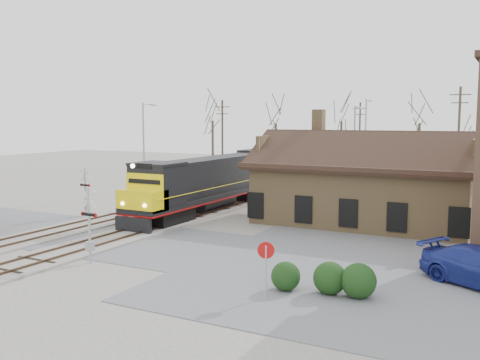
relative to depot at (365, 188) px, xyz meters
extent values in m
plane|color=#A7A197|center=(-11.99, -12.00, -2.41)|extent=(140.00, 140.00, 0.00)
cube|color=slate|center=(-11.99, -12.00, -2.39)|extent=(60.00, 9.00, 0.03)
cube|color=slate|center=(6.01, -8.00, -2.39)|extent=(22.00, 26.00, 0.03)
cube|color=#A7A197|center=(-11.99, 3.00, -2.35)|extent=(3.40, 90.00, 0.12)
cube|color=#473323|center=(-12.71, 3.00, -2.24)|extent=(0.08, 90.00, 0.14)
cube|color=#473323|center=(-11.27, 3.00, -2.24)|extent=(0.08, 90.00, 0.14)
cube|color=#A7A197|center=(-16.49, 3.00, -2.35)|extent=(3.40, 90.00, 0.12)
cube|color=#473323|center=(-17.21, 3.00, -2.24)|extent=(0.08, 90.00, 0.14)
cube|color=#473323|center=(-15.77, 3.00, -2.24)|extent=(0.08, 90.00, 0.14)
cube|color=#9A7B50|center=(0.01, 0.00, -0.41)|extent=(14.00, 8.00, 4.00)
cube|color=black|center=(0.01, 0.00, 1.69)|extent=(15.20, 9.20, 0.30)
cube|color=black|center=(0.01, -2.30, 2.69)|extent=(15.00, 4.71, 2.66)
cube|color=black|center=(0.01, 2.30, 2.69)|extent=(15.00, 4.71, 2.66)
cube|color=#9A7B50|center=(-3.99, 1.50, 4.39)|extent=(0.80, 0.80, 2.20)
cube|color=black|center=(-11.99, -6.84, -1.87)|extent=(2.43, 3.89, 0.97)
cube|color=black|center=(-11.99, 5.80, -1.87)|extent=(2.43, 3.89, 0.97)
cube|color=black|center=(-11.99, -0.52, -1.09)|extent=(2.92, 19.45, 0.34)
cube|color=#990B0B|center=(-11.99, -0.52, -1.31)|extent=(2.94, 19.45, 0.12)
cube|color=black|center=(-11.99, 0.70, 0.41)|extent=(2.53, 14.10, 2.72)
cube|color=black|center=(-11.99, -7.72, 0.41)|extent=(2.92, 2.72, 2.72)
cube|color=yellow|center=(-11.99, -9.37, -0.41)|extent=(2.92, 1.75, 1.36)
cube|color=black|center=(-11.99, -10.35, -1.87)|extent=(2.72, 0.25, 0.97)
cylinder|color=#FFF2CC|center=(-11.99, -10.27, 1.87)|extent=(0.27, 0.10, 0.27)
cube|color=black|center=(-11.99, 13.11, -1.87)|extent=(2.43, 3.89, 0.97)
cube|color=black|center=(-11.99, 25.76, -1.87)|extent=(2.43, 3.89, 0.97)
cube|color=black|center=(-11.99, 19.44, -1.09)|extent=(2.92, 19.45, 0.34)
cube|color=#990B0B|center=(-11.99, 19.44, -1.31)|extent=(2.94, 19.45, 0.12)
cube|color=black|center=(-11.99, 20.65, 0.41)|extent=(2.53, 14.10, 2.72)
cube|color=black|center=(-11.99, 12.24, 0.41)|extent=(2.92, 2.72, 2.72)
cube|color=black|center=(-11.99, 10.58, -0.41)|extent=(2.92, 1.75, 1.36)
cube|color=black|center=(-11.99, 9.61, -1.87)|extent=(2.72, 0.25, 0.97)
cylinder|color=#A5A8AD|center=(-9.46, -16.84, -0.51)|extent=(0.13, 0.13, 3.80)
cube|color=silver|center=(-9.46, -16.84, 0.82)|extent=(0.99, 0.09, 0.99)
cube|color=silver|center=(-9.46, -16.84, 0.82)|extent=(0.99, 0.09, 0.99)
cube|color=black|center=(-9.46, -16.84, 0.06)|extent=(0.86, 0.20, 0.14)
cylinder|color=#B20C0C|center=(-9.89, -16.82, 0.06)|extent=(0.23, 0.09, 0.23)
cylinder|color=#B20C0C|center=(-9.03, -16.86, 0.06)|extent=(0.23, 0.09, 0.23)
cube|color=#A5A8AD|center=(-9.46, -16.84, -1.55)|extent=(0.38, 0.28, 0.47)
cylinder|color=#A5A8AD|center=(-19.07, -7.10, -0.62)|extent=(0.13, 0.13, 3.57)
cube|color=silver|center=(-19.07, -7.10, 0.63)|extent=(0.94, 0.10, 0.93)
cube|color=silver|center=(-19.07, -7.10, 0.63)|extent=(0.94, 0.10, 0.93)
cube|color=black|center=(-19.07, -7.10, -0.09)|extent=(0.81, 0.20, 0.13)
cylinder|color=#B20C0C|center=(-18.67, -7.13, -0.09)|extent=(0.22, 0.09, 0.21)
cylinder|color=#B20C0C|center=(-19.47, -7.08, -0.09)|extent=(0.22, 0.09, 0.21)
cube|color=#A5A8AD|center=(-19.07, -7.10, -1.60)|extent=(0.36, 0.27, 0.45)
cylinder|color=#A5A8AD|center=(0.61, -17.60, -1.32)|extent=(0.08, 0.08, 2.18)
cylinder|color=#B20C0C|center=(0.61, -17.60, -0.43)|extent=(0.67, 0.27, 0.69)
sphere|color=black|center=(0.94, -16.32, -1.79)|extent=(1.24, 1.24, 1.24)
sphere|color=black|center=(2.73, -15.92, -1.72)|extent=(1.37, 1.37, 1.37)
sphere|color=black|center=(3.91, -15.86, -1.69)|extent=(1.44, 1.44, 1.44)
cylinder|color=#A5A8AD|center=(-22.42, 4.26, 1.96)|extent=(0.18, 0.18, 8.73)
cylinder|color=#A5A8AD|center=(-22.42, 5.16, 6.22)|extent=(0.12, 1.80, 0.12)
cube|color=#A5A8AD|center=(-22.42, 5.96, 6.12)|extent=(0.25, 0.50, 0.12)
cylinder|color=#A5A8AD|center=(-4.15, 11.81, 1.79)|extent=(0.18, 0.18, 8.38)
cylinder|color=#A5A8AD|center=(-4.15, 12.71, 5.88)|extent=(0.12, 1.80, 0.12)
cube|color=#A5A8AD|center=(-4.15, 13.51, 5.78)|extent=(0.25, 0.50, 0.12)
cylinder|color=#A5A8AD|center=(-5.31, 20.21, 2.26)|extent=(0.18, 0.18, 9.33)
cylinder|color=#A5A8AD|center=(-5.31, 21.11, 6.82)|extent=(0.12, 1.80, 0.12)
cube|color=#A5A8AD|center=(-5.31, 21.91, 6.72)|extent=(0.25, 0.50, 0.12)
cylinder|color=#382D23|center=(-21.82, 18.38, 2.30)|extent=(0.24, 0.24, 9.41)
cube|color=#382D23|center=(-21.82, 18.38, 6.20)|extent=(2.00, 0.10, 0.10)
cube|color=#382D23|center=(-21.82, 18.38, 5.40)|extent=(1.60, 0.10, 0.10)
cylinder|color=#382D23|center=(-9.97, 35.11, 2.31)|extent=(0.24, 0.24, 9.43)
cube|color=#382D23|center=(-9.97, 35.11, 6.22)|extent=(2.00, 0.10, 0.10)
cube|color=#382D23|center=(-9.97, 35.11, 5.42)|extent=(1.60, 0.10, 0.10)
cylinder|color=#382D23|center=(3.90, 20.43, 2.78)|extent=(0.24, 0.24, 10.38)
cube|color=#382D23|center=(3.90, 20.43, 7.18)|extent=(2.00, 0.10, 0.10)
cube|color=#382D23|center=(3.90, 20.43, 6.38)|extent=(1.60, 0.10, 0.10)
cylinder|color=#382D23|center=(-25.74, 22.77, 1.10)|extent=(0.32, 0.32, 7.01)
cylinder|color=#382D23|center=(-17.45, 24.02, 0.91)|extent=(0.32, 0.32, 6.63)
cylinder|color=#382D23|center=(-11.99, 33.32, 1.04)|extent=(0.32, 0.32, 6.90)
cylinder|color=#382D23|center=(-0.92, 27.00, 0.95)|extent=(0.32, 0.32, 6.72)
cylinder|color=#382D23|center=(5.10, 24.65, 0.20)|extent=(0.32, 0.32, 5.21)
camera|label=1|loc=(9.38, -36.53, 4.78)|focal=40.00mm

